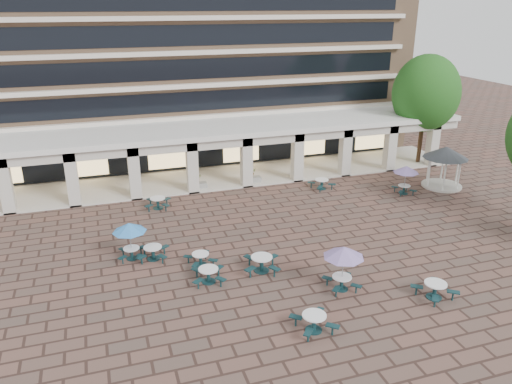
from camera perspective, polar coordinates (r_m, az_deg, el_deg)
ground at (r=27.69m, az=2.32°, el=-8.26°), size 120.00×120.00×0.00m
apartment_building at (r=48.83m, az=-8.51°, el=19.69°), size 40.00×15.50×25.20m
retail_arcade at (r=39.78m, az=-5.05°, el=5.57°), size 42.00×6.60×4.40m
picnic_table_2 at (r=22.58m, az=6.65°, el=-14.44°), size 1.90×1.90×0.81m
picnic_table_4 at (r=28.26m, az=-14.28°, el=-4.10°), size 1.89×1.89×2.18m
picnic_table_5 at (r=25.96m, az=-5.45°, el=-9.31°), size 1.91×1.91×0.78m
picnic_table_6 at (r=24.85m, az=9.99°, el=-6.95°), size 2.05×2.05×2.36m
picnic_table_7 at (r=26.07m, az=19.77°, el=-10.38°), size 2.04×2.04×0.81m
picnic_table_8 at (r=28.56m, az=-11.69°, el=-6.70°), size 1.97×1.97×0.77m
picnic_table_9 at (r=27.57m, az=-6.35°, el=-7.52°), size 1.77×1.77×0.70m
picnic_table_10 at (r=26.78m, az=0.65°, el=-8.05°), size 2.26×2.26×0.87m
picnic_table_11 at (r=38.42m, az=16.78°, el=2.39°), size 1.89×1.89×2.18m
picnic_table_12 at (r=35.28m, az=-11.16°, el=-1.14°), size 2.00×2.00×0.78m
picnic_table_13 at (r=38.57m, az=7.51°, el=1.01°), size 1.96×1.96×0.77m
gazebo at (r=40.80m, az=20.83°, el=3.76°), size 3.41×3.41×3.17m
tree_east_c at (r=45.56m, az=18.86°, el=10.63°), size 5.68×5.68×9.47m
planter_left at (r=38.42m, az=-6.77°, el=1.02°), size 1.50×0.65×1.25m
planter_right at (r=39.44m, az=-0.54°, el=1.70°), size 1.50×0.74×1.25m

